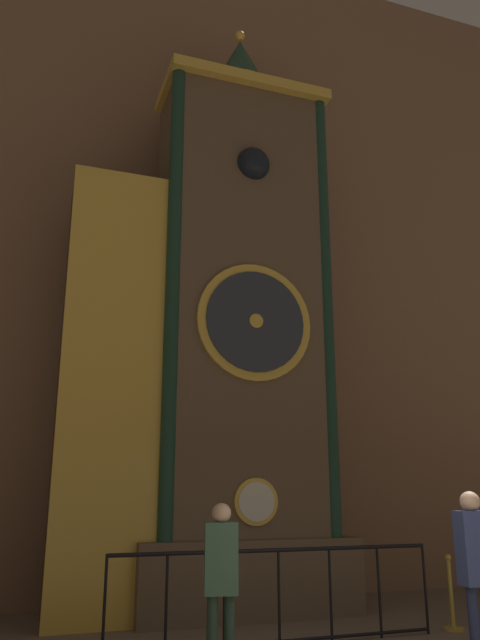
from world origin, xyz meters
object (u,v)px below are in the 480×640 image
object	(u,v)px
clock_tower	(212,335)
visitor_near	(221,573)
visitor_far	(475,562)
stanchion_post	(452,605)

from	to	relation	value
clock_tower	visitor_near	world-z (taller)	clock_tower
visitor_far	stanchion_post	world-z (taller)	visitor_far
clock_tower	visitor_near	size ratio (longest dim) A/B	6.24
visitor_far	stanchion_post	distance (m)	2.44
clock_tower	stanchion_post	distance (m)	5.41
visitor_far	visitor_near	bearing A→B (deg)	170.48
clock_tower	visitor_far	distance (m)	5.50
visitor_near	stanchion_post	distance (m)	4.05
clock_tower	visitor_far	size ratio (longest dim) A/B	5.84
visitor_far	stanchion_post	bearing A→B (deg)	65.30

